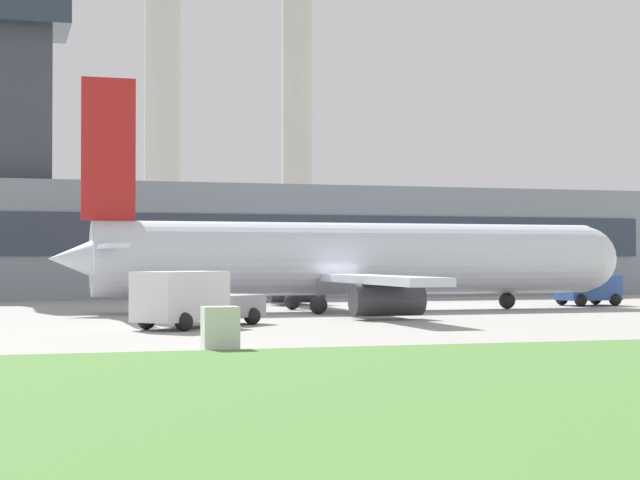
% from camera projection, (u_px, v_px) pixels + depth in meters
% --- Properties ---
extents(ground_plane, '(400.00, 400.00, 0.00)m').
position_uv_depth(ground_plane, '(343.00, 315.00, 50.47)').
color(ground_plane, '#999691').
extents(terminal_building, '(60.13, 10.33, 21.69)m').
position_uv_depth(terminal_building, '(209.00, 229.00, 75.19)').
color(terminal_building, gray).
rests_on(terminal_building, ground_plane).
extents(smokestack_left, '(4.08, 4.08, 30.59)m').
position_uv_depth(smokestack_left, '(162.00, 128.00, 104.62)').
color(smokestack_left, beige).
rests_on(smokestack_left, ground_plane).
extents(smokestack_right, '(3.55, 3.55, 43.42)m').
position_uv_depth(smokestack_right, '(297.00, 68.00, 107.40)').
color(smokestack_right, beige).
rests_on(smokestack_right, ground_plane).
extents(smokestack_far, '(2.37, 2.37, 44.17)m').
position_uv_depth(smokestack_far, '(296.00, 71.00, 110.71)').
color(smokestack_far, beige).
rests_on(smokestack_far, ground_plane).
extents(airplane, '(29.94, 27.01, 11.28)m').
position_uv_depth(airplane, '(346.00, 260.00, 54.08)').
color(airplane, silver).
rests_on(airplane, ground_plane).
extents(pushback_tug, '(3.55, 2.72, 2.22)m').
position_uv_depth(pushback_tug, '(588.00, 288.00, 60.60)').
color(pushback_tug, '#2D4C93').
rests_on(pushback_tug, ground_plane).
extents(fuel_truck, '(5.93, 5.70, 2.18)m').
position_uv_depth(fuel_truck, '(193.00, 300.00, 41.11)').
color(fuel_truck, gray).
rests_on(fuel_truck, ground_plane).
extents(utility_cabinet, '(1.04, 0.73, 1.27)m').
position_uv_depth(utility_cabinet, '(220.00, 328.00, 31.06)').
color(utility_cabinet, silver).
rests_on(utility_cabinet, ground_plane).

